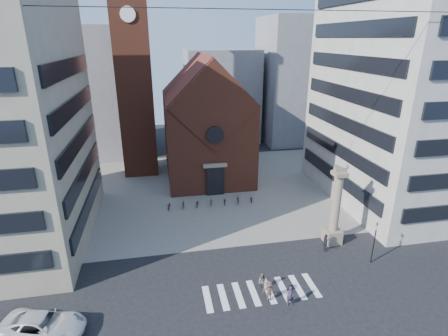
{
  "coord_description": "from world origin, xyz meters",
  "views": [
    {
      "loc": [
        -7.04,
        -25.87,
        20.06
      ],
      "look_at": [
        -0.51,
        8.0,
        7.2
      ],
      "focal_mm": 28.0,
      "sensor_mm": 36.0,
      "label": 1
    }
  ],
  "objects_px": {
    "lion_column": "(335,213)",
    "scooter_0": "(169,206)",
    "pedestrian_0": "(290,296)",
    "pedestrian_2": "(325,243)",
    "traffic_light": "(374,242)",
    "pedestrian_1": "(262,282)",
    "white_car": "(43,326)"
  },
  "relations": [
    {
      "from": "traffic_light",
      "to": "pedestrian_1",
      "type": "bearing_deg",
      "value": -171.38
    },
    {
      "from": "lion_column",
      "to": "pedestrian_0",
      "type": "xyz_separation_m",
      "value": [
        -7.64,
        -7.92,
        -2.59
      ]
    },
    {
      "from": "pedestrian_1",
      "to": "scooter_0",
      "type": "relative_size",
      "value": 1.03
    },
    {
      "from": "white_car",
      "to": "traffic_light",
      "type": "bearing_deg",
      "value": -68.24
    },
    {
      "from": "white_car",
      "to": "scooter_0",
      "type": "height_order",
      "value": "white_car"
    },
    {
      "from": "traffic_light",
      "to": "pedestrian_0",
      "type": "xyz_separation_m",
      "value": [
        -9.63,
        -3.92,
        -1.42
      ]
    },
    {
      "from": "pedestrian_0",
      "to": "pedestrian_1",
      "type": "bearing_deg",
      "value": 131.34
    },
    {
      "from": "traffic_light",
      "to": "lion_column",
      "type": "bearing_deg",
      "value": 116.46
    },
    {
      "from": "scooter_0",
      "to": "traffic_light",
      "type": "bearing_deg",
      "value": -28.74
    },
    {
      "from": "pedestrian_1",
      "to": "scooter_0",
      "type": "distance_m",
      "value": 17.98
    },
    {
      "from": "lion_column",
      "to": "pedestrian_0",
      "type": "height_order",
      "value": "lion_column"
    },
    {
      "from": "white_car",
      "to": "pedestrian_1",
      "type": "bearing_deg",
      "value": -69.35
    },
    {
      "from": "traffic_light",
      "to": "pedestrian_1",
      "type": "xyz_separation_m",
      "value": [
        -11.29,
        -1.71,
        -1.5
      ]
    },
    {
      "from": "pedestrian_2",
      "to": "traffic_light",
      "type": "bearing_deg",
      "value": -115.54
    },
    {
      "from": "pedestrian_1",
      "to": "lion_column",
      "type": "bearing_deg",
      "value": 84.93
    },
    {
      "from": "traffic_light",
      "to": "pedestrian_2",
      "type": "xyz_separation_m",
      "value": [
        -3.45,
        2.64,
        -1.35
      ]
    },
    {
      "from": "white_car",
      "to": "scooter_0",
      "type": "xyz_separation_m",
      "value": [
        9.69,
        18.25,
        -0.37
      ]
    },
    {
      "from": "scooter_0",
      "to": "lion_column",
      "type": "bearing_deg",
      "value": -23.29
    },
    {
      "from": "pedestrian_1",
      "to": "traffic_light",
      "type": "bearing_deg",
      "value": 61.99
    },
    {
      "from": "pedestrian_0",
      "to": "pedestrian_1",
      "type": "distance_m",
      "value": 2.76
    },
    {
      "from": "pedestrian_0",
      "to": "pedestrian_2",
      "type": "relative_size",
      "value": 0.93
    },
    {
      "from": "lion_column",
      "to": "scooter_0",
      "type": "xyz_separation_m",
      "value": [
        -16.39,
        10.81,
        -3.01
      ]
    },
    {
      "from": "traffic_light",
      "to": "scooter_0",
      "type": "relative_size",
      "value": 2.82
    },
    {
      "from": "lion_column",
      "to": "scooter_0",
      "type": "height_order",
      "value": "lion_column"
    },
    {
      "from": "traffic_light",
      "to": "white_car",
      "type": "distance_m",
      "value": 28.32
    },
    {
      "from": "pedestrian_0",
      "to": "pedestrian_2",
      "type": "bearing_deg",
      "value": 51.09
    },
    {
      "from": "traffic_light",
      "to": "scooter_0",
      "type": "xyz_separation_m",
      "value": [
        -18.38,
        14.81,
        -1.84
      ]
    },
    {
      "from": "lion_column",
      "to": "traffic_light",
      "type": "height_order",
      "value": "lion_column"
    },
    {
      "from": "white_car",
      "to": "lion_column",
      "type": "bearing_deg",
      "value": -59.3
    },
    {
      "from": "pedestrian_0",
      "to": "scooter_0",
      "type": "height_order",
      "value": "pedestrian_0"
    },
    {
      "from": "lion_column",
      "to": "pedestrian_0",
      "type": "bearing_deg",
      "value": -133.99
    },
    {
      "from": "lion_column",
      "to": "pedestrian_1",
      "type": "distance_m",
      "value": 11.23
    }
  ]
}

